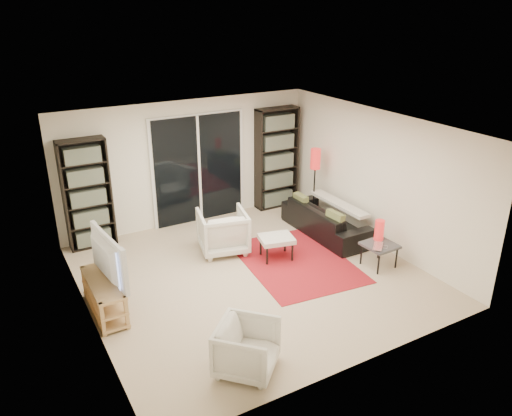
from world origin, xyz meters
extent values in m
plane|color=beige|center=(0.00, 0.00, 0.00)|extent=(5.00, 5.00, 0.00)
cube|color=white|center=(0.00, 2.50, 1.20)|extent=(5.00, 0.02, 2.40)
cube|color=white|center=(0.00, -2.50, 1.20)|extent=(5.00, 0.02, 2.40)
cube|color=white|center=(-2.50, 0.00, 1.20)|extent=(0.02, 5.00, 2.40)
cube|color=white|center=(2.50, 0.00, 1.20)|extent=(0.02, 5.00, 2.40)
cube|color=white|center=(0.00, 0.00, 2.40)|extent=(5.00, 5.00, 0.02)
cube|color=white|center=(0.20, 2.47, 1.05)|extent=(1.92, 0.06, 2.16)
cube|color=black|center=(0.20, 2.44, 1.05)|extent=(1.80, 0.02, 2.10)
cube|color=white|center=(0.20, 2.42, 1.05)|extent=(0.05, 0.02, 2.10)
cube|color=black|center=(-1.95, 2.34, 0.97)|extent=(0.80, 0.30, 1.95)
cube|color=olive|center=(-1.95, 2.32, 0.97)|extent=(0.70, 0.22, 1.85)
cube|color=black|center=(1.90, 2.34, 1.05)|extent=(0.90, 0.30, 2.10)
cube|color=olive|center=(1.90, 2.32, 1.05)|extent=(0.80, 0.22, 2.00)
cube|color=tan|center=(-2.29, 0.11, 0.48)|extent=(0.37, 1.17, 0.04)
cube|color=tan|center=(-2.29, 0.11, 0.25)|extent=(0.37, 1.17, 0.03)
cube|color=tan|center=(-2.29, 0.11, 0.06)|extent=(0.37, 1.17, 0.04)
cube|color=tan|center=(-2.45, -0.43, 0.25)|extent=(0.05, 0.05, 0.50)
cube|color=tan|center=(-2.45, 0.65, 0.25)|extent=(0.05, 0.05, 0.50)
cube|color=tan|center=(-2.13, -0.43, 0.25)|extent=(0.05, 0.05, 0.50)
cube|color=tan|center=(-2.13, 0.65, 0.25)|extent=(0.05, 0.05, 0.50)
imported|color=black|center=(-2.27, 0.11, 0.83)|extent=(0.28, 1.17, 0.67)
cube|color=#A51820|center=(0.86, 0.01, 0.01)|extent=(1.87, 2.39, 0.01)
imported|color=black|center=(1.96, 0.66, 0.28)|extent=(0.77, 1.95, 0.57)
imported|color=silver|center=(-0.02, 0.99, 0.37)|extent=(0.97, 0.98, 0.75)
imported|color=silver|center=(-1.14, -1.93, 0.31)|extent=(0.96, 0.96, 0.63)
cube|color=silver|center=(0.64, 0.29, 0.36)|extent=(0.64, 0.57, 0.08)
cylinder|color=black|center=(0.38, 0.16, 0.16)|extent=(0.04, 0.04, 0.32)
cylinder|color=black|center=(0.47, 0.52, 0.16)|extent=(0.04, 0.04, 0.32)
cylinder|color=black|center=(0.82, 0.06, 0.16)|extent=(0.04, 0.04, 0.32)
cylinder|color=black|center=(0.90, 0.42, 0.16)|extent=(0.04, 0.04, 0.32)
cube|color=#424146|center=(1.96, -0.78, 0.38)|extent=(0.52, 0.52, 0.04)
cylinder|color=black|center=(1.77, -0.98, 0.19)|extent=(0.03, 0.03, 0.38)
cylinder|color=black|center=(1.76, -0.58, 0.19)|extent=(0.03, 0.03, 0.38)
cylinder|color=black|center=(2.17, -0.97, 0.19)|extent=(0.03, 0.03, 0.38)
cylinder|color=black|center=(2.15, -0.57, 0.19)|extent=(0.03, 0.03, 0.38)
imported|color=silver|center=(1.89, -0.88, 0.41)|extent=(0.40, 0.39, 0.03)
cylinder|color=red|center=(2.06, -0.63, 0.57)|extent=(0.15, 0.15, 0.35)
cylinder|color=black|center=(2.16, 1.35, 0.01)|extent=(0.22, 0.22, 0.03)
cylinder|color=black|center=(2.16, 1.35, 0.55)|extent=(0.03, 0.03, 1.10)
cylinder|color=red|center=(2.16, 1.35, 1.26)|extent=(0.20, 0.20, 0.39)
camera|label=1|loc=(-3.39, -6.10, 4.04)|focal=35.00mm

